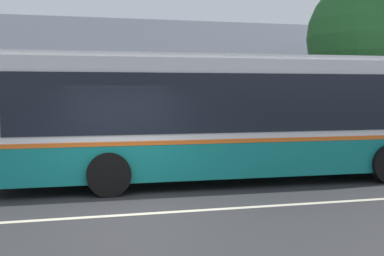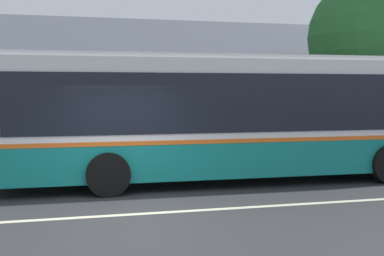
{
  "view_description": "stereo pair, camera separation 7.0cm",
  "coord_description": "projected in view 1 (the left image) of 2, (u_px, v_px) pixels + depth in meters",
  "views": [
    {
      "loc": [
        -1.01,
        -9.09,
        2.4
      ],
      "look_at": [
        2.14,
        3.61,
        1.36
      ],
      "focal_mm": 45.0,
      "sensor_mm": 36.0,
      "label": 1
    },
    {
      "loc": [
        -0.94,
        -9.11,
        2.4
      ],
      "look_at": [
        2.14,
        3.61,
        1.36
      ],
      "focal_mm": 45.0,
      "sensor_mm": 36.0,
      "label": 2
    }
  ],
  "objects": [
    {
      "name": "community_building",
      "position": [
        143.0,
        100.0,
        23.83
      ],
      "size": [
        27.75,
        10.56,
        6.89
      ],
      "color": "tan",
      "rests_on": "ground"
    },
    {
      "name": "street_tree_primary",
      "position": [
        371.0,
        37.0,
        18.24
      ],
      "size": [
        4.78,
        4.78,
        6.78
      ],
      "color": "#4C3828",
      "rests_on": "ground"
    },
    {
      "name": "bench_by_building",
      "position": [
        36.0,
        152.0,
        14.04
      ],
      "size": [
        1.76,
        0.51,
        0.94
      ],
      "color": "brown",
      "rests_on": "sidewalk_far"
    },
    {
      "name": "transit_bus",
      "position": [
        235.0,
        115.0,
        12.65
      ],
      "size": [
        12.32,
        2.91,
        3.26
      ],
      "color": "#147F7A",
      "rests_on": "ground"
    },
    {
      "name": "sidewalk_far",
      "position": [
        107.0,
        164.0,
        15.03
      ],
      "size": [
        60.0,
        3.0,
        0.15
      ],
      "primitive_type": "cube",
      "color": "#ADAAA3",
      "rests_on": "ground"
    },
    {
      "name": "ground_plane",
      "position": [
        129.0,
        215.0,
        9.23
      ],
      "size": [
        300.0,
        300.0,
        0.0
      ],
      "primitive_type": "plane",
      "color": "#2D2D30"
    },
    {
      "name": "lane_divider_stripe",
      "position": [
        129.0,
        215.0,
        9.23
      ],
      "size": [
        60.0,
        0.16,
        0.01
      ],
      "primitive_type": "cube",
      "color": "beige",
      "rests_on": "ground"
    }
  ]
}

